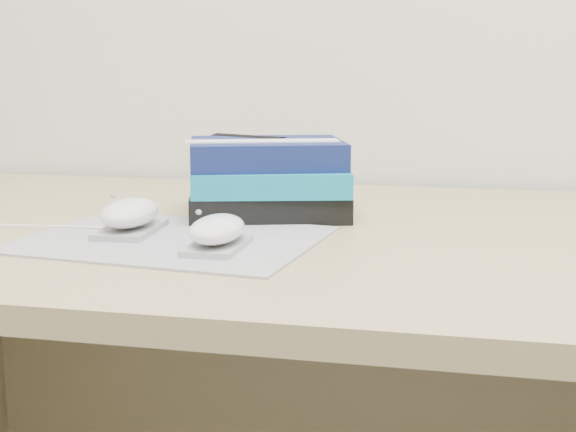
% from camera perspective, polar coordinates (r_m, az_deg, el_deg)
% --- Properties ---
extents(desk, '(1.60, 0.80, 0.73)m').
position_cam_1_polar(desk, '(1.18, 4.89, -11.60)').
color(desk, tan).
rests_on(desk, ground).
extents(mousepad, '(0.38, 0.31, 0.00)m').
position_cam_1_polar(mousepad, '(0.99, -8.22, -1.65)').
color(mousepad, gray).
rests_on(mousepad, desk).
extents(mouse_rear, '(0.07, 0.12, 0.05)m').
position_cam_1_polar(mouse_rear, '(1.03, -11.17, 0.02)').
color(mouse_rear, '#A0A0A2').
rests_on(mouse_rear, mousepad).
extents(mouse_front, '(0.06, 0.11, 0.04)m').
position_cam_1_polar(mouse_front, '(0.92, -5.05, -1.15)').
color(mouse_front, '#A8A8AA').
rests_on(mouse_front, mousepad).
extents(usb_cable, '(0.21, 0.02, 0.00)m').
position_cam_1_polar(usb_cable, '(1.10, -17.26, -0.68)').
color(usb_cable, white).
rests_on(usb_cable, mousepad).
extents(book_stack, '(0.26, 0.23, 0.11)m').
position_cam_1_polar(book_stack, '(1.14, -1.40, 2.68)').
color(book_stack, black).
rests_on(book_stack, desk).
extents(pouch, '(0.14, 0.12, 0.11)m').
position_cam_1_polar(pouch, '(1.20, -2.80, 3.08)').
color(pouch, black).
rests_on(pouch, desk).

